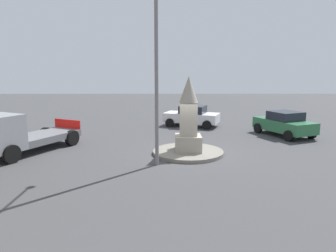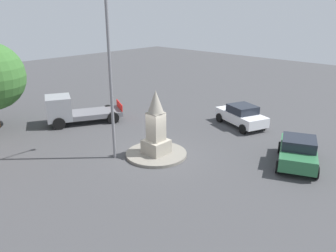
{
  "view_description": "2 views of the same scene",
  "coord_description": "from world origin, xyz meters",
  "px_view_note": "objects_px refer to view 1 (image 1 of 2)",
  "views": [
    {
      "loc": [
        14.99,
        -1.07,
        4.07
      ],
      "look_at": [
        0.55,
        -0.99,
        1.49
      ],
      "focal_mm": 33.54,
      "sensor_mm": 36.0,
      "label": 1
    },
    {
      "loc": [
        12.26,
        12.44,
        7.98
      ],
      "look_at": [
        -0.23,
        0.7,
        1.88
      ],
      "focal_mm": 35.8,
      "sensor_mm": 36.0,
      "label": 2
    }
  ],
  "objects_px": {
    "streetlamp": "(156,38)",
    "car_green_parked_left": "(284,123)",
    "monument": "(188,119)",
    "car_white_approaching": "(192,116)",
    "truck_grey_parked_right": "(15,135)"
  },
  "relations": [
    {
      "from": "streetlamp",
      "to": "truck_grey_parked_right",
      "type": "distance_m",
      "value": 8.31
    },
    {
      "from": "car_green_parked_left",
      "to": "car_white_approaching",
      "type": "distance_m",
      "value": 6.48
    },
    {
      "from": "car_green_parked_left",
      "to": "car_white_approaching",
      "type": "xyz_separation_m",
      "value": [
        -3.39,
        -5.53,
        -0.01
      ]
    },
    {
      "from": "monument",
      "to": "car_green_parked_left",
      "type": "relative_size",
      "value": 0.86
    },
    {
      "from": "streetlamp",
      "to": "car_white_approaching",
      "type": "xyz_separation_m",
      "value": [
        -9.51,
        2.28,
        -4.6
      ]
    },
    {
      "from": "truck_grey_parked_right",
      "to": "streetlamp",
      "type": "bearing_deg",
      "value": 76.77
    },
    {
      "from": "monument",
      "to": "car_white_approaching",
      "type": "bearing_deg",
      "value": 174.08
    },
    {
      "from": "car_white_approaching",
      "to": "truck_grey_parked_right",
      "type": "bearing_deg",
      "value": -49.21
    },
    {
      "from": "streetlamp",
      "to": "car_green_parked_left",
      "type": "height_order",
      "value": "streetlamp"
    },
    {
      "from": "car_white_approaching",
      "to": "truck_grey_parked_right",
      "type": "distance_m",
      "value": 12.08
    },
    {
      "from": "streetlamp",
      "to": "car_green_parked_left",
      "type": "bearing_deg",
      "value": 128.11
    },
    {
      "from": "monument",
      "to": "car_white_approaching",
      "type": "relative_size",
      "value": 0.85
    },
    {
      "from": "car_white_approaching",
      "to": "car_green_parked_left",
      "type": "bearing_deg",
      "value": 58.5
    },
    {
      "from": "monument",
      "to": "car_green_parked_left",
      "type": "xyz_separation_m",
      "value": [
        -4.31,
        6.32,
        -0.95
      ]
    },
    {
      "from": "monument",
      "to": "streetlamp",
      "type": "bearing_deg",
      "value": -39.28
    }
  ]
}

